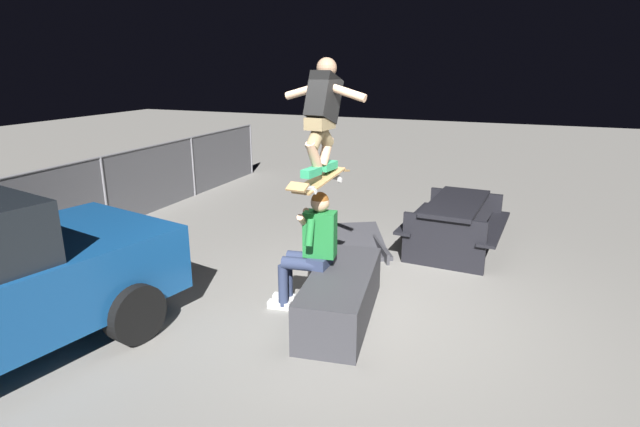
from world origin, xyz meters
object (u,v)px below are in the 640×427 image
Objects in this scene: skater_airborne at (323,111)px; picnic_table_back at (455,218)px; ledge_box_main at (341,296)px; kicker_ramp at (353,245)px; person_sitting_on_ledge at (310,244)px; skateboard at (320,180)px.

skater_airborne is 3.23m from picnic_table_back.
ledge_box_main is 2.14m from kicker_ramp.
picnic_table_back is at bearing -26.48° from person_sitting_on_ledge.
ledge_box_main is at bearing -165.21° from kicker_ramp.
ledge_box_main is 0.96× the size of picnic_table_back.
skateboard is 0.58× the size of picnic_table_back.
skater_airborne is 0.79× the size of kicker_ramp.
skateboard is (-0.10, -0.15, 0.75)m from person_sitting_on_ledge.
ledge_box_main is at bearing -88.50° from skateboard.
kicker_ramp is 0.79× the size of picnic_table_back.
skater_airborne reaches higher than ledge_box_main.
picnic_table_back is (2.58, -1.08, -1.01)m from skateboard.
picnic_table_back is at bearing -69.49° from kicker_ramp.
ledge_box_main reaches higher than kicker_ramp.
skateboard is (-0.01, 0.24, 1.25)m from ledge_box_main.
ledge_box_main is 1.21× the size of kicker_ramp.
kicker_ramp is (2.01, 0.31, -2.14)m from skater_airborne.
skateboard is 0.92× the size of skater_airborne.
skateboard is at bearing 157.25° from picnic_table_back.
person_sitting_on_ledge reaches higher than ledge_box_main.
skateboard reaches higher than picnic_table_back.
kicker_ramp is at bearing 4.36° from person_sitting_on_ledge.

